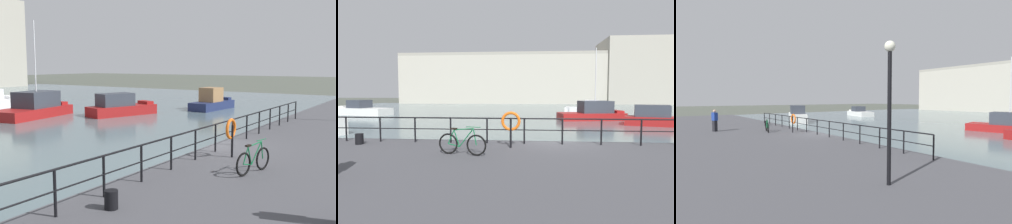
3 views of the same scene
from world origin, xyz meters
The scene contains 8 objects.
ground_plane centered at (0.00, 0.00, 0.00)m, with size 240.00×240.00×0.00m, color #4C5147.
moored_red_daysailer centered at (9.80, 13.16, 0.70)m, with size 5.93×3.57×1.77m.
moored_blue_motorboat centered at (5.37, 18.01, 0.78)m, with size 6.93×3.79×7.39m.
moored_small_launch centered at (17.52, 8.88, 0.71)m, with size 5.30×2.14×1.98m.
quay_railing centered at (-0.45, -0.75, 1.50)m, with size 20.26×0.07×1.08m.
parked_bicycle centered at (-3.29, -3.05, 1.16)m, with size 1.74×0.43×0.98m.
mooring_bollard centered at (-7.97, -1.45, 0.99)m, with size 0.32×0.32×0.44m, color black.
life_ring_stand centered at (-1.73, -1.60, 1.74)m, with size 0.75×0.16×1.40m.
Camera 1 is at (-14.64, -7.35, 4.07)m, focal length 42.62 mm.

